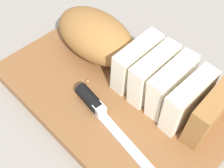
# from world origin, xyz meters

# --- Properties ---
(ground_plane) EXTENTS (3.00, 3.00, 0.00)m
(ground_plane) POSITION_xyz_m (0.00, 0.00, 0.00)
(ground_plane) COLOR gray
(cutting_board) EXTENTS (0.46, 0.29, 0.02)m
(cutting_board) POSITION_xyz_m (0.00, 0.00, 0.01)
(cutting_board) COLOR brown
(cutting_board) RESTS_ON ground_plane
(bread_loaf) EXTENTS (0.40, 0.15, 0.09)m
(bread_loaf) POSITION_xyz_m (-0.02, 0.06, 0.07)
(bread_loaf) COLOR #996633
(bread_loaf) RESTS_ON cutting_board
(bread_knife) EXTENTS (0.26, 0.04, 0.03)m
(bread_knife) POSITION_xyz_m (0.01, -0.05, 0.03)
(bread_knife) COLOR silver
(bread_knife) RESTS_ON cutting_board
(crumb_near_knife) EXTENTS (0.01, 0.01, 0.01)m
(crumb_near_knife) POSITION_xyz_m (-0.05, -0.02, 0.03)
(crumb_near_knife) COLOR #A8753D
(crumb_near_knife) RESTS_ON cutting_board
(crumb_near_loaf) EXTENTS (0.00, 0.00, 0.00)m
(crumb_near_loaf) POSITION_xyz_m (-0.05, -0.04, 0.03)
(crumb_near_loaf) COLOR #A8753D
(crumb_near_loaf) RESTS_ON cutting_board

